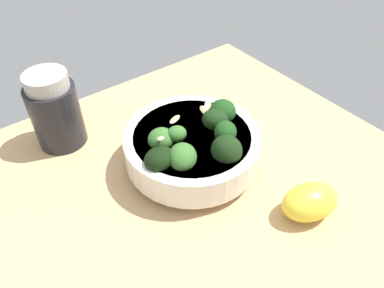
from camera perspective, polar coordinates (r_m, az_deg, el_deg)
ground_plane at (r=52.97cm, az=2.25°, el=-9.02°), size 62.62×62.62×4.38cm
bowl_of_broccoli at (r=52.04cm, az=0.20°, el=-0.18°), size 19.23×19.23×9.15cm
lemon_wedge at (r=49.53cm, az=17.77°, el=-8.53°), size 6.96×8.68×4.61cm
bottle_tall at (r=58.89cm, az=-20.45°, el=4.82°), size 7.39×7.39×12.15cm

